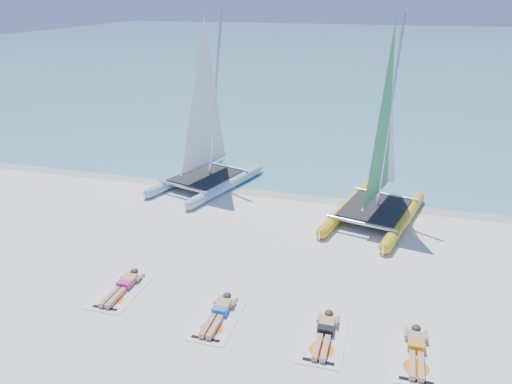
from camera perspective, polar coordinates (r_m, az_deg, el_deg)
ground at (r=15.36m, az=-1.28°, el=-7.43°), size 140.00×140.00×0.00m
sea at (r=76.26m, az=13.33°, el=15.67°), size 140.00×115.00×0.01m
wet_sand_strip at (r=20.17m, az=3.32°, el=-0.03°), size 140.00×1.40×0.01m
catamaran_blue at (r=20.37m, az=-5.79°, el=6.41°), size 3.89×5.71×7.12m
catamaran_yellow at (r=17.98m, az=14.39°, el=4.13°), size 3.64×5.76×7.14m
towel_a at (r=14.16m, az=-15.27°, el=-11.03°), size 1.00×1.85×0.02m
sunbather_a at (r=14.24m, az=-14.92°, el=-10.27°), size 0.37×1.73×0.26m
towel_b at (r=12.71m, az=-4.53°, el=-14.40°), size 1.00×1.85×0.02m
sunbather_b at (r=12.80m, az=-4.24°, el=-13.52°), size 0.37×1.73×0.26m
towel_c at (r=12.17m, az=7.73°, el=-16.47°), size 1.00×1.85×0.02m
sunbather_c at (r=12.25m, az=7.90°, el=-15.52°), size 0.37×1.73×0.26m
towel_d at (r=12.14m, az=17.79°, el=-17.57°), size 1.00×1.85×0.02m
sunbather_d at (r=12.23m, az=17.84°, el=-16.61°), size 0.37×1.73×0.26m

